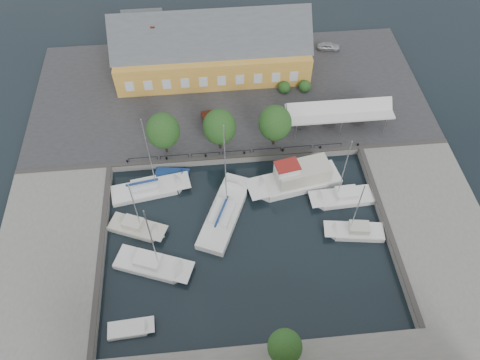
# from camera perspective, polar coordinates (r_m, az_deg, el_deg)

# --- Properties ---
(ground) EXTENTS (140.00, 140.00, 0.00)m
(ground) POSITION_cam_1_polar(r_m,az_deg,el_deg) (55.10, 0.60, -5.86)
(ground) COLOR black
(ground) RESTS_ON ground
(north_quay) EXTENTS (56.00, 26.00, 1.00)m
(north_quay) POSITION_cam_1_polar(r_m,az_deg,el_deg) (69.74, -1.36, 10.48)
(north_quay) COLOR #2D2D30
(north_quay) RESTS_ON ground
(west_quay) EXTENTS (12.00, 24.00, 1.00)m
(west_quay) POSITION_cam_1_polar(r_m,az_deg,el_deg) (56.67, -22.16, -8.66)
(west_quay) COLOR slate
(west_quay) RESTS_ON ground
(east_quay) EXTENTS (12.00, 24.00, 1.00)m
(east_quay) POSITION_cam_1_polar(r_m,az_deg,el_deg) (59.24, 22.59, -5.06)
(east_quay) COLOR slate
(east_quay) RESTS_ON ground
(quay_edge_fittings) EXTENTS (56.00, 24.72, 0.40)m
(quay_edge_fittings) POSITION_cam_1_polar(r_m,az_deg,el_deg) (56.91, 0.14, -1.26)
(quay_edge_fittings) COLOR #383533
(quay_edge_fittings) RESTS_ON north_quay
(warehouse) EXTENTS (28.56, 14.00, 9.55)m
(warehouse) POSITION_cam_1_polar(r_m,az_deg,el_deg) (71.38, -3.94, 15.53)
(warehouse) COLOR gold
(warehouse) RESTS_ON north_quay
(tent_canopy) EXTENTS (14.00, 4.00, 2.83)m
(tent_canopy) POSITION_cam_1_polar(r_m,az_deg,el_deg) (63.69, 12.01, 8.18)
(tent_canopy) COLOR silver
(tent_canopy) RESTS_ON north_quay
(quay_trees) EXTENTS (18.20, 4.20, 6.30)m
(quay_trees) POSITION_cam_1_polar(r_m,az_deg,el_deg) (58.67, -2.52, 6.49)
(quay_trees) COLOR black
(quay_trees) RESTS_ON north_quay
(car_silver) EXTENTS (3.72, 1.95, 1.21)m
(car_silver) POSITION_cam_1_polar(r_m,az_deg,el_deg) (78.05, 10.76, 15.72)
(car_silver) COLOR #ACAEB4
(car_silver) RESTS_ON north_quay
(car_red) EXTENTS (2.24, 4.40, 1.38)m
(car_red) POSITION_cam_1_polar(r_m,az_deg,el_deg) (63.84, -3.76, 7.04)
(car_red) COLOR #501D12
(car_red) RESTS_ON north_quay
(center_sailboat) EXTENTS (7.39, 11.39, 14.95)m
(center_sailboat) POSITION_cam_1_polar(r_m,az_deg,el_deg) (55.66, -1.99, -4.33)
(center_sailboat) COLOR white
(center_sailboat) RESTS_ON ground
(trawler) EXTENTS (12.23, 5.57, 5.00)m
(trawler) POSITION_cam_1_polar(r_m,az_deg,el_deg) (58.47, 7.01, 0.13)
(trawler) COLOR white
(trawler) RESTS_ON ground
(east_boat_a) EXTENTS (7.98, 2.95, 11.17)m
(east_boat_a) POSITION_cam_1_polar(r_m,az_deg,el_deg) (58.56, 12.39, -2.16)
(east_boat_a) COLOR white
(east_boat_a) RESTS_ON ground
(east_boat_b) EXTENTS (7.18, 3.21, 9.70)m
(east_boat_b) POSITION_cam_1_polar(r_m,az_deg,el_deg) (56.10, 13.86, -6.18)
(east_boat_b) COLOR white
(east_boat_b) RESTS_ON ground
(west_boat_a) EXTENTS (10.06, 4.29, 12.78)m
(west_boat_a) POSITION_cam_1_polar(r_m,az_deg,el_deg) (59.04, -11.05, -1.18)
(west_boat_a) COLOR white
(west_boat_a) RESTS_ON ground
(west_boat_b) EXTENTS (7.16, 4.77, 9.60)m
(west_boat_b) POSITION_cam_1_polar(r_m,az_deg,el_deg) (56.07, -12.50, -5.77)
(west_boat_b) COLOR beige
(west_boat_b) RESTS_ON ground
(west_boat_c) EXTENTS (9.09, 5.69, 11.79)m
(west_boat_c) POSITION_cam_1_polar(r_m,az_deg,el_deg) (53.25, -10.67, -10.16)
(west_boat_c) COLOR white
(west_boat_c) RESTS_ON ground
(launch_sw) EXTENTS (4.85, 2.04, 0.98)m
(launch_sw) POSITION_cam_1_polar(r_m,az_deg,el_deg) (50.82, -13.21, -17.29)
(launch_sw) COLOR white
(launch_sw) RESTS_ON ground
(launch_nw) EXTENTS (4.54, 2.42, 0.88)m
(launch_nw) POSITION_cam_1_polar(r_m,az_deg,el_deg) (60.28, -8.35, 0.64)
(launch_nw) COLOR navy
(launch_nw) RESTS_ON ground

